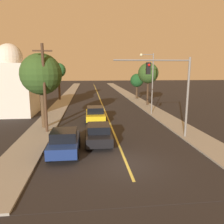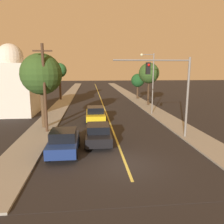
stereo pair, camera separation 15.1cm
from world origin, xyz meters
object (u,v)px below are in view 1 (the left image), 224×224
traffic_signal_mast (171,83)px  streetlamp_right (150,76)px  tree_left_near (41,75)px  domed_building_left (12,85)px  tree_left_far (59,71)px  car_near_lane_second (95,114)px  car_near_lane_front (98,133)px  car_outer_lane_front (64,142)px  utility_pole_left (44,87)px  tree_right_near (137,81)px  tree_right_far (148,73)px

traffic_signal_mast → streetlamp_right: 9.66m
tree_left_near → domed_building_left: (-5.02, 7.18, -1.44)m
streetlamp_right → domed_building_left: size_ratio=0.85×
tree_left_far → car_near_lane_second: bearing=-71.2°
car_near_lane_front → tree_left_near: (-4.95, 4.76, 4.33)m
car_near_lane_second → car_outer_lane_front: size_ratio=1.13×
traffic_signal_mast → tree_left_near: tree_left_near is taller
streetlamp_right → utility_pole_left: 13.20m
utility_pole_left → tree_right_near: size_ratio=1.62×
car_outer_lane_front → traffic_signal_mast: 9.25m
streetlamp_right → tree_right_far: 6.76m
streetlamp_right → tree_left_far: (-12.70, 14.46, 0.52)m
utility_pole_left → tree_left_far: size_ratio=1.15×
car_near_lane_front → traffic_signal_mast: size_ratio=0.68×
car_near_lane_front → traffic_signal_mast: bearing=5.9°
car_near_lane_second → utility_pole_left: size_ratio=0.60×
traffic_signal_mast → tree_left_near: 11.50m
tree_left_near → domed_building_left: 8.88m
streetlamp_right → car_outer_lane_front: bearing=-126.7°
utility_pole_left → tree_left_far: bearing=94.1°
tree_left_far → tree_right_near: size_ratio=1.41×
car_outer_lane_front → tree_right_near: bearing=67.9°
streetlamp_right → tree_left_near: (-11.71, -5.44, 0.30)m
tree_right_far → car_outer_lane_front: bearing=-119.8°
car_near_lane_front → utility_pole_left: utility_pole_left is taller
utility_pole_left → tree_right_far: 18.67m
tree_right_near → tree_right_far: (0.01, -7.61, 1.48)m
traffic_signal_mast → domed_building_left: (-15.73, 11.34, -0.86)m
tree_left_far → tree_right_far: size_ratio=1.03×
utility_pole_left → car_near_lane_second: bearing=42.2°
tree_left_far → domed_building_left: size_ratio=0.77×
traffic_signal_mast → domed_building_left: bearing=144.2°
tree_left_near → streetlamp_right: bearing=24.9°
car_near_lane_front → car_outer_lane_front: 3.07m
car_near_lane_second → car_outer_lane_front: (-2.34, -9.23, 0.02)m
tree_left_far → utility_pole_left: bearing=-85.9°
tree_right_far → car_near_lane_second: bearing=-131.4°
tree_right_near → tree_right_far: tree_right_far is taller
car_near_lane_second → tree_right_near: 19.26m
car_outer_lane_front → tree_left_far: (-3.61, 26.66, 4.46)m
car_near_lane_front → streetlamp_right: 12.88m
car_near_lane_front → car_outer_lane_front: car_outer_lane_front is taller
streetlamp_right → tree_left_far: size_ratio=1.11×
tree_left_near → domed_building_left: domed_building_left is taller
streetlamp_right → tree_left_far: 19.26m
tree_left_near → traffic_signal_mast: bearing=-21.2°
tree_left_far → domed_building_left: (-4.03, -12.73, -1.66)m
car_near_lane_front → car_near_lane_second: 7.23m
car_near_lane_front → tree_right_far: (8.40, 16.75, 4.22)m
traffic_signal_mast → tree_left_near: (-10.71, 4.16, 0.58)m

